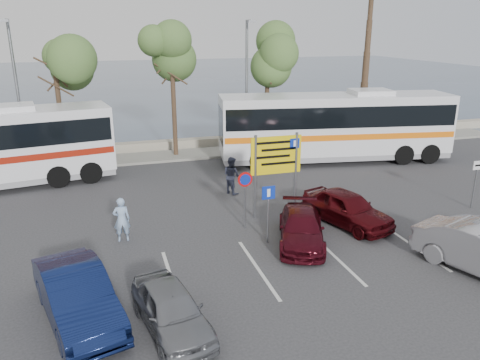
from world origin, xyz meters
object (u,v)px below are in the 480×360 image
object	(u,v)px
direction_sign	(276,161)
coach_bus_right	(335,129)
pedestrian_far	(231,175)
car_silver_a	(171,310)
car_red	(347,208)
pedestrian_near	(122,220)
car_maroon	(301,228)
street_lamp_left	(17,88)
car_blue	(77,296)
street_lamp_right	(247,81)

from	to	relation	value
direction_sign	coach_bus_right	size ratio (longest dim) A/B	0.26
coach_bus_right	pedestrian_far	distance (m)	8.49
coach_bus_right	car_silver_a	distance (m)	18.35
pedestrian_far	direction_sign	bearing A→B (deg)	168.02
car_red	pedestrian_near	xyz separation A→B (m)	(-8.91, 1.03, 0.16)
car_silver_a	car_maroon	world-z (taller)	car_silver_a
street_lamp_left	car_blue	bearing A→B (deg)	-78.85
pedestrian_near	pedestrian_far	distance (m)	6.71
car_silver_a	car_maroon	xyz separation A→B (m)	(5.48, 3.93, -0.03)
car_maroon	pedestrian_near	size ratio (longest dim) A/B	2.32
car_silver_a	car_blue	distance (m)	2.69
street_lamp_right	coach_bus_right	distance (m)	6.11
street_lamp_right	car_blue	distance (m)	19.04
direction_sign	car_maroon	xyz separation A→B (m)	(-0.00, -2.77, -1.85)
pedestrian_far	street_lamp_left	bearing A→B (deg)	26.04
street_lamp_left	pedestrian_near	xyz separation A→B (m)	(4.59, -10.99, -3.73)
street_lamp_right	direction_sign	xyz separation A→B (m)	(-2.00, -10.32, -2.17)
car_blue	car_silver_a	bearing A→B (deg)	-41.89
direction_sign	car_red	bearing A→B (deg)	-34.22
street_lamp_left	car_maroon	bearing A→B (deg)	-49.97
pedestrian_near	street_lamp_right	bearing A→B (deg)	-126.22
street_lamp_left	car_silver_a	world-z (taller)	street_lamp_left
street_lamp_left	car_silver_a	size ratio (longest dim) A/B	2.21
street_lamp_right	pedestrian_far	xyz separation A→B (m)	(-3.00, -7.02, -3.69)
car_maroon	car_red	distance (m)	2.72
car_maroon	car_red	bearing A→B (deg)	44.67
direction_sign	car_red	world-z (taller)	direction_sign
car_red	car_blue	bearing A→B (deg)	-177.59
street_lamp_left	street_lamp_right	size ratio (longest dim) A/B	1.00
car_red	pedestrian_near	bearing A→B (deg)	155.76
street_lamp_right	pedestrian_near	xyz separation A→B (m)	(-8.41, -10.99, -3.73)
street_lamp_right	car_red	world-z (taller)	street_lamp_right
car_blue	car_maroon	distance (m)	8.34
car_silver_a	car_red	bearing A→B (deg)	21.27
street_lamp_left	car_blue	distance (m)	16.57
coach_bus_right	car_maroon	distance (m)	11.93
street_lamp_left	coach_bus_right	distance (m)	17.98
street_lamp_right	direction_sign	bearing A→B (deg)	-100.94
street_lamp_right	pedestrian_near	world-z (taller)	street_lamp_right
pedestrian_near	pedestrian_far	world-z (taller)	pedestrian_far
street_lamp_right	car_maroon	xyz separation A→B (m)	(-2.00, -13.09, -4.02)
car_maroon	pedestrian_near	bearing A→B (deg)	-176.75
street_lamp_left	street_lamp_right	distance (m)	13.00
direction_sign	coach_bus_right	distance (m)	9.66
car_blue	street_lamp_left	bearing A→B (deg)	85.93
street_lamp_left	pedestrian_far	xyz separation A→B (m)	(10.00, -7.02, -3.69)
car_red	pedestrian_far	distance (m)	6.11
car_maroon	coach_bus_right	bearing A→B (deg)	78.13
street_lamp_left	car_blue	size ratio (longest dim) A/B	1.75
pedestrian_far	street_lamp_right	bearing A→B (deg)	-52.03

